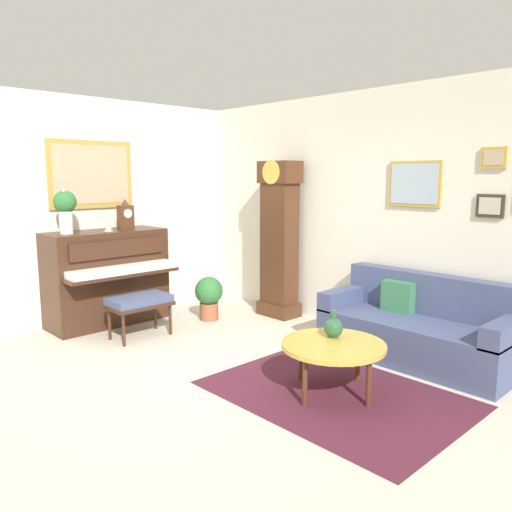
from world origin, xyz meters
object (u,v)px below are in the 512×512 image
piano_bench (140,303)px  coffee_table (333,347)px  mantel_clock (126,216)px  green_jug (333,328)px  potted_plant (209,295)px  flower_vase (65,207)px  piano (108,277)px  couch (418,329)px  grandfather_clock (279,243)px  teacup (108,229)px

piano_bench → coffee_table: (2.46, 0.40, 0.00)m
mantel_clock → green_jug: (3.13, 0.23, -0.81)m
mantel_clock → potted_plant: (0.75, 0.72, -1.02)m
flower_vase → green_jug: 3.42m
piano → potted_plant: bearing=53.3°
coffee_table → green_jug: green_jug is taller
coffee_table → green_jug: 0.20m
couch → flower_vase: (-3.31, -2.15, 1.17)m
coffee_table → potted_plant: size_ratio=1.57×
piano → mantel_clock: bearing=89.7°
mantel_clock → flower_vase: 0.78m
grandfather_clock → mantel_clock: bearing=-128.7°
grandfather_clock → potted_plant: (-0.48, -0.80, -0.64)m
grandfather_clock → potted_plant: grandfather_clock is taller
piano_bench → potted_plant: (-0.02, 1.02, -0.08)m
piano_bench → grandfather_clock: 1.95m
grandfather_clock → mantel_clock: (-1.22, -1.52, 0.37)m
piano → grandfather_clock: size_ratio=0.71×
piano_bench → couch: (2.54, 1.67, -0.09)m
couch → potted_plant: size_ratio=3.39×
piano → grandfather_clock: (1.22, 1.81, 0.37)m
piano_bench → flower_vase: (-0.77, -0.47, 1.08)m
green_jug → teacup: bearing=-170.5°
piano → teacup: (0.09, -0.00, 0.60)m
piano → couch: piano is taller
green_jug → couch: bearing=81.1°
mantel_clock → potted_plant: mantel_clock is taller
teacup → potted_plant: teacup is taller
couch → grandfather_clock: bearing=176.1°
teacup → green_jug: size_ratio=0.48×
flower_vase → teacup: flower_vase is taller
grandfather_clock → couch: bearing=-3.9°
teacup → potted_plant: (0.66, 1.01, -0.87)m
coffee_table → potted_plant: bearing=166.0°
couch → flower_vase: flower_vase is taller
grandfather_clock → potted_plant: bearing=-120.7°
mantel_clock → green_jug: 3.24m
piano_bench → flower_vase: size_ratio=1.21×
couch → potted_plant: (-2.56, -0.66, 0.01)m
coffee_table → teacup: bearing=-173.0°
teacup → piano_bench: bearing=-0.7°
piano_bench → couch: bearing=33.4°
potted_plant → green_jug: bearing=-11.8°
flower_vase → teacup: bearing=80.0°
mantel_clock → teacup: bearing=-73.5°
coffee_table → flower_vase: bearing=-164.9°
grandfather_clock → coffee_table: bearing=-35.3°
piano → piano_bench: bearing=-0.8°
mantel_clock → potted_plant: 1.45m
couch → mantel_clock: 3.73m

